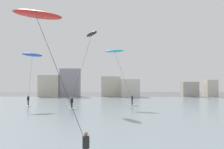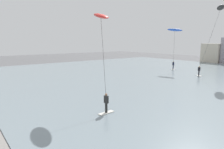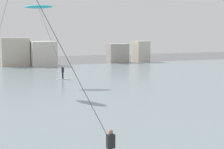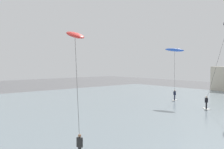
# 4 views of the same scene
# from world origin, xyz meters

# --- Properties ---
(kitesurfer_blue) EXTENTS (3.21, 3.40, 8.21)m
(kitesurfer_blue) POSITION_xyz_m (-14.27, 36.71, 7.11)
(kitesurfer_blue) COLOR silver
(kitesurfer_blue) RESTS_ON water_bay
(kitesurfer_red) EXTENTS (5.11, 3.50, 8.51)m
(kitesurfer_red) POSITION_xyz_m (-6.09, 13.95, 7.44)
(kitesurfer_red) COLOR silver
(kitesurfer_red) RESTS_ON water_bay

